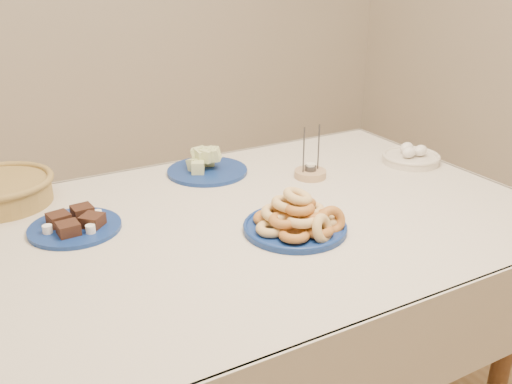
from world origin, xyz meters
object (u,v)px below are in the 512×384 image
Objects in this scene: brownie_plate at (75,225)px; wicker_basket at (0,190)px; egg_bowl at (411,157)px; melon_plate at (206,165)px; dining_table at (248,251)px; candle_holder at (310,173)px; donut_platter at (297,220)px.

wicker_basket is at bearing 118.16° from brownie_plate.
melon_plate is at bearing 158.58° from egg_bowl.
candle_holder reaches higher than dining_table.
candle_holder reaches higher than wicker_basket.
brownie_plate is 0.78m from candle_holder.
brownie_plate is at bearing -61.84° from wicker_basket.
dining_table is at bearing -20.79° from brownie_plate.
egg_bowl is (0.68, -0.27, -0.01)m from melon_plate.
melon_plate is 0.55m from brownie_plate.
donut_platter is 1.03× the size of wicker_basket.
egg_bowl reaches higher than dining_table.
melon_plate is at bearing -5.37° from wicker_basket.
donut_platter is 1.12× the size of brownie_plate.
egg_bowl is at bearing 9.59° from dining_table.
donut_platter is at bearing -129.36° from candle_holder.
candle_holder is at bearing 0.95° from brownie_plate.
brownie_plate is 1.46× the size of egg_bowl.
brownie_plate is at bearing 177.88° from egg_bowl.
candle_holder is at bearing -16.25° from wicker_basket.
wicker_basket is 1.37m from egg_bowl.
egg_bowl reaches higher than brownie_plate.
melon_plate is at bearing 143.49° from candle_holder.
donut_platter is 1.23× the size of melon_plate.
egg_bowl is (1.18, -0.04, 0.01)m from brownie_plate.
wicker_basket is (-0.68, 0.59, 0.01)m from donut_platter.
brownie_plate is at bearing 149.86° from donut_platter.
egg_bowl is at bearing -8.10° from candle_holder.
egg_bowl is (0.40, -0.06, 0.01)m from candle_holder.
candle_holder is at bearing -36.51° from melon_plate.
wicker_basket reaches higher than brownie_plate.
wicker_basket is (-0.60, 0.45, 0.15)m from dining_table.
egg_bowl is (1.33, -0.33, -0.02)m from wicker_basket.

